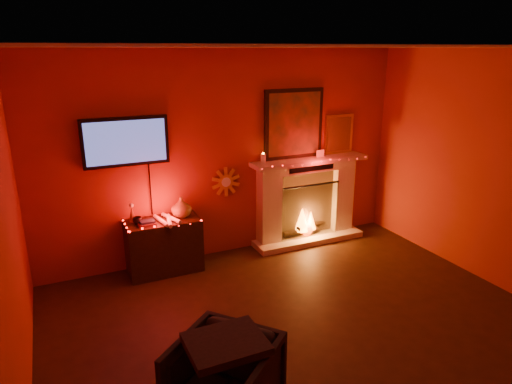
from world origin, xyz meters
The scene contains 6 objects.
room centered at (0.00, 0.00, 1.35)m, with size 5.00×5.00×5.00m.
fireplace centered at (1.14, 2.39, 0.72)m, with size 1.72×0.40×2.18m.
tv centered at (-1.30, 2.45, 1.65)m, with size 1.00×0.07×1.24m.
sunburst_clock centered at (-0.05, 2.48, 1.00)m, with size 0.40×0.03×0.40m.
console_table centered at (-0.96, 2.26, 0.38)m, with size 0.90×0.54×0.94m.
armchair centered at (-1.15, -0.31, 0.33)m, with size 0.71×0.73×0.66m, color black.
Camera 1 is at (-2.11, -2.95, 2.70)m, focal length 32.00 mm.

